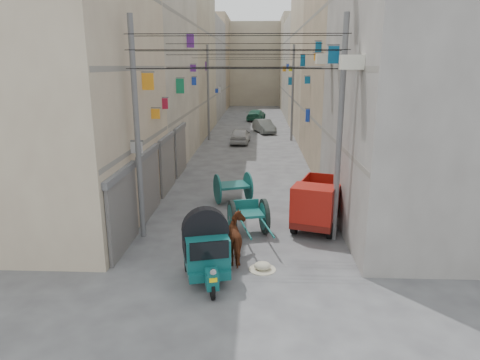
# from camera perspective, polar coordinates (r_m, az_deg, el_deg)

# --- Properties ---
(ground) EXTENTS (140.00, 140.00, 0.00)m
(ground) POSITION_cam_1_polar(r_m,az_deg,el_deg) (11.05, -1.97, -19.75)
(ground) COLOR #434345
(ground) RESTS_ON ground
(building_row_left) EXTENTS (8.00, 62.00, 14.00)m
(building_row_left) POSITION_cam_1_polar(r_m,az_deg,el_deg) (44.05, -9.26, 15.01)
(building_row_left) COLOR #C4B394
(building_row_left) RESTS_ON ground
(building_row_right) EXTENTS (8.00, 62.00, 14.00)m
(building_row_right) POSITION_cam_1_polar(r_m,az_deg,el_deg) (43.78, 12.46, 14.86)
(building_row_right) COLOR #9F9A94
(building_row_right) RESTS_ON ground
(end_cap_building) EXTENTS (22.00, 10.00, 13.00)m
(end_cap_building) POSITION_cam_1_polar(r_m,az_deg,el_deg) (75.05, 2.01, 15.13)
(end_cap_building) COLOR #B1A78B
(end_cap_building) RESTS_ON ground
(shutters_left) EXTENTS (0.18, 14.40, 2.88)m
(shutters_left) POSITION_cam_1_polar(r_m,az_deg,el_deg) (20.55, -10.71, 1.21)
(shutters_left) COLOR #4A4A4F
(shutters_left) RESTS_ON ground
(signboards) EXTENTS (8.22, 40.52, 5.67)m
(signboards) POSITION_cam_1_polar(r_m,az_deg,el_deg) (30.85, 1.10, 9.66)
(signboards) COLOR #C8CB16
(signboards) RESTS_ON ground
(ac_units) EXTENTS (0.70, 6.55, 3.35)m
(ac_units) POSITION_cam_1_polar(r_m,az_deg,el_deg) (17.00, 12.99, 18.47)
(ac_units) COLOR beige
(ac_units) RESTS_ON ground
(utility_poles) EXTENTS (7.40, 22.20, 8.00)m
(utility_poles) POSITION_cam_1_polar(r_m,az_deg,el_deg) (26.16, 0.86, 9.96)
(utility_poles) COLOR #5E5E61
(utility_poles) RESTS_ON ground
(overhead_cables) EXTENTS (7.40, 22.52, 1.12)m
(overhead_cables) POSITION_cam_1_polar(r_m,az_deg,el_deg) (23.46, 0.70, 16.14)
(overhead_cables) COLOR black
(overhead_cables) RESTS_ON ground
(auto_rickshaw) EXTENTS (1.80, 2.54, 1.72)m
(auto_rickshaw) POSITION_cam_1_polar(r_m,az_deg,el_deg) (13.04, -4.59, -8.95)
(auto_rickshaw) COLOR black
(auto_rickshaw) RESTS_ON ground
(tonga_cart) EXTENTS (1.80, 3.20, 1.36)m
(tonga_cart) POSITION_cam_1_polar(r_m,az_deg,el_deg) (16.40, 1.11, -4.91)
(tonga_cart) COLOR black
(tonga_cart) RESTS_ON ground
(mini_truck) EXTENTS (2.60, 3.84, 1.99)m
(mini_truck) POSITION_cam_1_polar(r_m,az_deg,el_deg) (17.07, 10.20, -3.50)
(mini_truck) COLOR black
(mini_truck) RESTS_ON ground
(second_cart) EXTENTS (1.97, 1.86, 1.41)m
(second_cart) POSITION_cam_1_polar(r_m,az_deg,el_deg) (20.23, -0.95, -0.91)
(second_cart) COLOR #12504C
(second_cart) RESTS_ON ground
(feed_sack) EXTENTS (0.54, 0.43, 0.27)m
(feed_sack) POSITION_cam_1_polar(r_m,az_deg,el_deg) (13.89, 3.01, -11.35)
(feed_sack) COLOR beige
(feed_sack) RESTS_ON ground
(horse) EXTENTS (1.18, 1.91, 1.50)m
(horse) POSITION_cam_1_polar(r_m,az_deg,el_deg) (14.30, -0.21, -7.82)
(horse) COLOR maroon
(horse) RESTS_ON ground
(distant_car_white) EXTENTS (1.72, 3.84, 1.28)m
(distant_car_white) POSITION_cam_1_polar(r_m,az_deg,el_deg) (35.89, 0.05, 5.93)
(distant_car_white) COLOR #B8B8B8
(distant_car_white) RESTS_ON ground
(distant_car_grey) EXTENTS (2.42, 4.09, 1.27)m
(distant_car_grey) POSITION_cam_1_polar(r_m,az_deg,el_deg) (41.76, 3.21, 7.18)
(distant_car_grey) COLOR #555957
(distant_car_grey) RESTS_ON ground
(distant_car_green) EXTENTS (2.46, 4.67, 1.29)m
(distant_car_green) POSITION_cam_1_polar(r_m,az_deg,el_deg) (51.37, 2.16, 8.66)
(distant_car_green) COLOR #1F5B44
(distant_car_green) RESTS_ON ground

